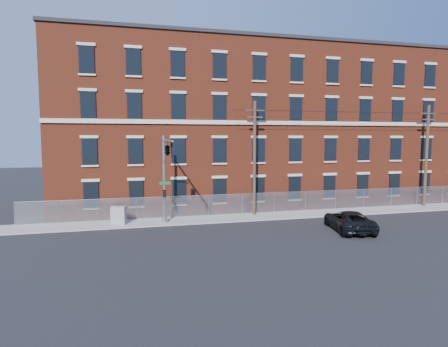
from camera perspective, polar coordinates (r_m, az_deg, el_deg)
name	(u,v)px	position (r m, az deg, el deg)	size (l,w,h in m)	color
ground	(253,232)	(28.13, 4.33, -8.88)	(140.00, 140.00, 0.00)	black
sidewalk	(357,211)	(37.75, 19.47, -5.38)	(65.00, 3.00, 0.12)	#989690
mill_building	(314,127)	(44.82, 13.46, 6.84)	(55.30, 14.32, 16.30)	maroon
chain_link_fence	(350,198)	(38.65, 18.46, -3.60)	(59.06, 0.06, 1.85)	#A5A8AD
traffic_signal_mast	(167,159)	(28.19, -8.68, 2.21)	(0.90, 6.75, 7.00)	#9EA0A5
utility_pole_near	(254,156)	(33.23, 4.63, 2.65)	(1.80, 0.28, 10.00)	#453122
utility_pole_mid	(426,154)	(42.56, 28.28, 2.63)	(1.80, 0.28, 10.00)	#453122
overhead_wires	(428,115)	(42.58, 28.51, 7.72)	(40.00, 0.62, 0.62)	black
pickup_truck	(349,221)	(29.96, 18.33, -6.78)	(2.50, 5.41, 1.50)	black
utility_cabinet	(119,215)	(31.16, -15.64, -6.09)	(1.13, 0.56, 1.41)	gray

